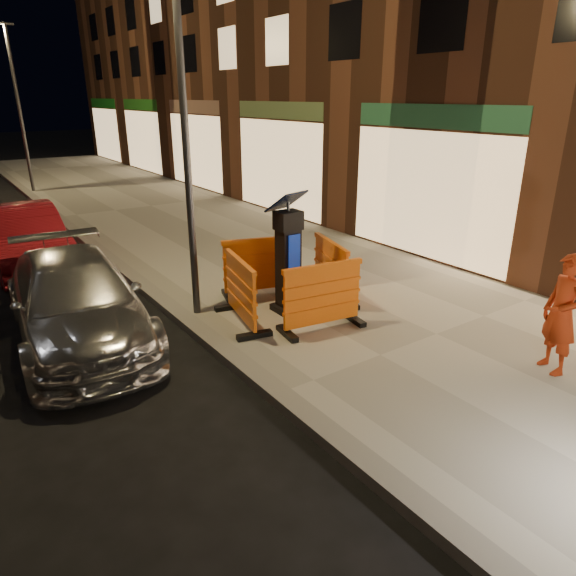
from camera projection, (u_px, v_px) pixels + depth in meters
ground_plane at (282, 402)px, 6.64m from camera, size 120.00×120.00×0.00m
sidewalk at (436, 338)px, 8.22m from camera, size 6.00×60.00×0.15m
kerb at (282, 397)px, 6.61m from camera, size 0.30×60.00×0.15m
parking_kiosk at (288, 256)px, 8.76m from camera, size 0.76×0.76×1.99m
barrier_front at (322, 297)px, 8.19m from camera, size 1.49×0.79×1.11m
barrier_back at (259, 266)px, 9.65m from camera, size 1.53×0.97×1.11m
barrier_kerbside at (241, 292)px, 8.41m from camera, size 0.86×1.51×1.11m
barrier_bldgside at (330, 270)px, 9.43m from camera, size 0.95×1.53×1.11m
car_silver at (83, 338)px, 8.38m from camera, size 2.29×4.75×1.33m
car_red at (30, 267)px, 11.85m from camera, size 1.49×4.25×1.40m
man at (562, 314)px, 6.83m from camera, size 0.60×0.72×1.67m
street_lamp_mid at (185, 135)px, 7.96m from camera, size 0.12×0.12×6.00m
street_lamp_far at (20, 111)px, 19.46m from camera, size 0.12×0.12×6.00m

